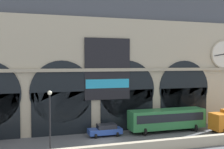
{
  "coord_description": "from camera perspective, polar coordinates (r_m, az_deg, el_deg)",
  "views": [
    {
      "loc": [
        -8.87,
        -31.34,
        9.67
      ],
      "look_at": [
        2.35,
        5.0,
        8.01
      ],
      "focal_mm": 43.69,
      "sensor_mm": 36.0,
      "label": 1
    }
  ],
  "objects": [
    {
      "name": "bus_mideast",
      "position": [
        39.46,
        11.4,
        -9.08
      ],
      "size": [
        11.0,
        3.25,
        3.1
      ],
      "color": "#2D7A42",
      "rests_on": "ground"
    },
    {
      "name": "ground_plane",
      "position": [
        33.97,
        -1.34,
        -14.03
      ],
      "size": [
        200.0,
        200.0,
        0.0
      ],
      "primitive_type": "plane",
      "color": "#54565B"
    },
    {
      "name": "street_lamp_quayside",
      "position": [
        28.01,
        -12.86,
        -8.38
      ],
      "size": [
        0.44,
        0.44,
        6.9
      ],
      "color": "black",
      "rests_on": "ground"
    },
    {
      "name": "car_center",
      "position": [
        36.62,
        -1.41,
        -11.51
      ],
      "size": [
        4.4,
        2.22,
        1.55
      ],
      "color": "#28479E",
      "rests_on": "ground"
    },
    {
      "name": "quay_parapet_wall",
      "position": [
        29.5,
        1.24,
        -15.41
      ],
      "size": [
        90.0,
        0.7,
        1.19
      ],
      "primitive_type": "cube",
      "color": "#B2A891",
      "rests_on": "ground"
    },
    {
      "name": "station_building",
      "position": [
        40.28,
        -4.41,
        2.76
      ],
      "size": [
        48.04,
        6.31,
        20.24
      ],
      "color": "#B2A891",
      "rests_on": "ground"
    }
  ]
}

